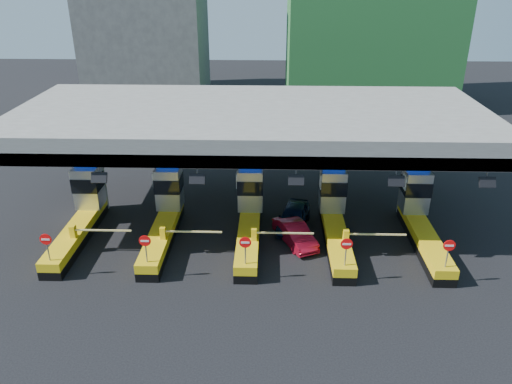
{
  "coord_description": "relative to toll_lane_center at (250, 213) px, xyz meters",
  "views": [
    {
      "loc": [
        1.18,
        -25.97,
        14.76
      ],
      "look_at": [
        0.39,
        0.0,
        2.88
      ],
      "focal_mm": 35.0,
      "sensor_mm": 36.0,
      "label": 1
    }
  ],
  "objects": [
    {
      "name": "toll_lane_left",
      "position": [
        -5.0,
        0.0,
        0.0
      ],
      "size": [
        4.43,
        8.0,
        4.16
      ],
      "color": "black",
      "rests_on": "ground"
    },
    {
      "name": "toll_lane_center",
      "position": [
        0.0,
        0.0,
        0.0
      ],
      "size": [
        4.43,
        8.0,
        4.16
      ],
      "color": "black",
      "rests_on": "ground"
    },
    {
      "name": "bg_building_concrete",
      "position": [
        -14.0,
        35.72,
        7.6
      ],
      "size": [
        14.0,
        10.0,
        18.0
      ],
      "primitive_type": "cube",
      "color": "#4C4C49",
      "rests_on": "ground"
    },
    {
      "name": "ground",
      "position": [
        -0.0,
        -0.28,
        -1.4
      ],
      "size": [
        120.0,
        120.0,
        0.0
      ],
      "primitive_type": "plane",
      "color": "black",
      "rests_on": "ground"
    },
    {
      "name": "red_car",
      "position": [
        2.68,
        -1.05,
        -0.79
      ],
      "size": [
        2.7,
        3.92,
        1.22
      ],
      "primitive_type": "imported",
      "rotation": [
        0.0,
        0.0,
        0.42
      ],
      "color": "maroon",
      "rests_on": "ground"
    },
    {
      "name": "toll_lane_far_right",
      "position": [
        10.0,
        0.0,
        0.0
      ],
      "size": [
        4.43,
        8.0,
        4.16
      ],
      "color": "black",
      "rests_on": "ground"
    },
    {
      "name": "toll_canopy",
      "position": [
        -0.0,
        2.59,
        4.74
      ],
      "size": [
        28.0,
        12.09,
        7.0
      ],
      "color": "slate",
      "rests_on": "ground"
    },
    {
      "name": "toll_lane_right",
      "position": [
        5.0,
        0.0,
        0.0
      ],
      "size": [
        4.43,
        8.0,
        4.16
      ],
      "color": "black",
      "rests_on": "ground"
    },
    {
      "name": "toll_lane_far_left",
      "position": [
        -10.0,
        0.0,
        0.0
      ],
      "size": [
        4.43,
        8.0,
        4.16
      ],
      "color": "black",
      "rests_on": "ground"
    },
    {
      "name": "van",
      "position": [
        2.65,
        0.89,
        -0.69
      ],
      "size": [
        2.51,
        4.38,
        1.41
      ],
      "primitive_type": "imported",
      "rotation": [
        0.0,
        0.0,
        -0.22
      ],
      "color": "black",
      "rests_on": "ground"
    }
  ]
}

